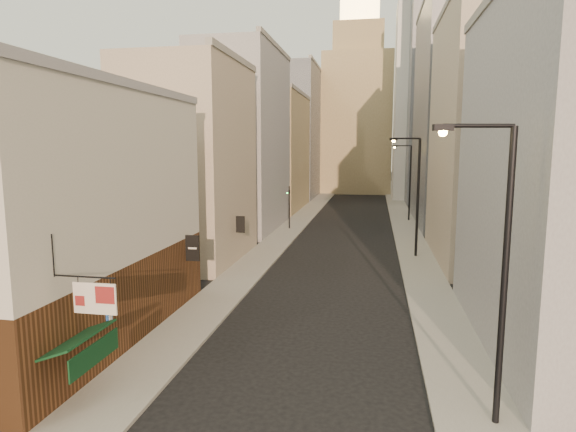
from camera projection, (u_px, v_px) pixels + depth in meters
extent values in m
cube|color=gray|center=(306.00, 214.00, 67.71)|extent=(3.00, 140.00, 0.15)
cube|color=gray|center=(401.00, 216.00, 65.43)|extent=(3.00, 140.00, 0.15)
cube|color=brown|center=(83.00, 298.00, 23.41)|extent=(6.00, 16.00, 4.00)
cube|color=beige|center=(76.00, 175.00, 22.56)|extent=(6.00, 16.00, 8.00)
cube|color=gray|center=(126.00, 84.00, 21.50)|extent=(0.60, 16.00, 0.40)
cylinder|color=black|center=(83.00, 277.00, 16.43)|extent=(2.40, 0.06, 0.06)
cube|color=beige|center=(95.00, 299.00, 16.47)|extent=(1.60, 0.06, 1.10)
cube|color=maroon|center=(105.00, 295.00, 16.38)|extent=(0.70, 0.10, 0.60)
cube|color=maroon|center=(81.00, 300.00, 16.58)|extent=(0.35, 0.10, 0.35)
cube|color=black|center=(79.00, 339.00, 17.04)|extent=(1.25, 3.00, 0.52)
cube|color=black|center=(95.00, 354.00, 17.00)|extent=(0.06, 3.00, 0.80)
cube|color=blue|center=(109.00, 318.00, 20.12)|extent=(0.08, 0.40, 0.50)
cube|color=black|center=(192.00, 248.00, 27.41)|extent=(0.80, 0.08, 1.50)
cube|color=black|center=(240.00, 224.00, 37.18)|extent=(0.70, 0.08, 1.30)
cube|color=tan|center=(191.00, 163.00, 39.30)|extent=(8.00, 12.00, 16.00)
cube|color=gray|center=(243.00, 141.00, 54.61)|extent=(8.00, 16.00, 20.00)
cube|color=#927C53|center=(275.00, 153.00, 72.36)|extent=(8.00, 18.00, 17.00)
cube|color=gray|center=(297.00, 133.00, 91.36)|extent=(8.00, 20.00, 24.00)
cube|color=tan|center=(491.00, 139.00, 38.70)|extent=(8.00, 16.00, 20.00)
cube|color=gray|center=(454.00, 116.00, 57.77)|extent=(8.00, 20.00, 26.00)
cube|color=gray|center=(468.00, 55.00, 82.31)|extent=(20.00, 22.00, 50.00)
cube|color=#927C53|center=(357.00, 125.00, 100.83)|extent=(14.00, 14.00, 28.00)
cube|color=#927C53|center=(359.00, 41.00, 98.44)|extent=(10.00, 10.00, 6.00)
cylinder|color=#FFCC72|center=(360.00, 13.00, 97.67)|extent=(8.00, 8.00, 5.00)
cube|color=silver|center=(418.00, 104.00, 84.84)|extent=(8.00, 8.00, 34.00)
cylinder|color=black|center=(504.00, 283.00, 15.46)|extent=(0.22, 0.22, 9.94)
cylinder|color=black|center=(479.00, 126.00, 14.75)|extent=(2.19, 0.56, 0.13)
cube|color=black|center=(443.00, 128.00, 14.73)|extent=(0.64, 0.36, 0.20)
sphere|color=#FFBA3F|center=(443.00, 132.00, 14.76)|extent=(0.27, 0.27, 0.27)
cylinder|color=black|center=(418.00, 199.00, 40.30)|extent=(0.22, 0.22, 10.03)
cylinder|color=black|center=(407.00, 138.00, 39.50)|extent=(2.19, 0.70, 0.13)
cube|color=black|center=(394.00, 139.00, 39.42)|extent=(0.66, 0.39, 0.20)
sphere|color=#FFBA3F|center=(394.00, 141.00, 39.44)|extent=(0.27, 0.27, 0.27)
cylinder|color=black|center=(410.00, 184.00, 60.54)|extent=(0.21, 0.21, 9.54)
cylinder|color=black|center=(403.00, 146.00, 60.38)|extent=(2.04, 0.81, 0.13)
cube|color=black|center=(395.00, 146.00, 60.90)|extent=(0.63, 0.41, 0.19)
sphere|color=#FFBA3F|center=(395.00, 147.00, 60.92)|extent=(0.25, 0.25, 0.25)
cylinder|color=black|center=(289.00, 208.00, 54.56)|extent=(0.16, 0.16, 5.00)
imported|color=black|center=(289.00, 193.00, 54.32)|extent=(0.52, 0.52, 1.33)
sphere|color=#19E533|center=(287.00, 193.00, 54.37)|extent=(0.16, 0.16, 0.16)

